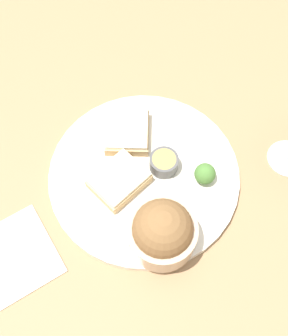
% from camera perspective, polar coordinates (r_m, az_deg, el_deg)
% --- Properties ---
extents(ground_plane, '(4.00, 4.00, 0.00)m').
position_cam_1_polar(ground_plane, '(0.70, 0.00, -1.24)').
color(ground_plane, '#93704C').
extents(dinner_plate, '(0.31, 0.31, 0.01)m').
position_cam_1_polar(dinner_plate, '(0.70, 0.00, -1.00)').
color(dinner_plate, silver).
rests_on(dinner_plate, ground_plane).
extents(salad_bowl, '(0.10, 0.10, 0.09)m').
position_cam_1_polar(salad_bowl, '(0.61, 2.49, -8.55)').
color(salad_bowl, tan).
rests_on(salad_bowl, dinner_plate).
extents(sauce_ramekin, '(0.05, 0.05, 0.03)m').
position_cam_1_polar(sauce_ramekin, '(0.68, 2.70, 0.77)').
color(sauce_ramekin, '#4C4C4C').
rests_on(sauce_ramekin, dinner_plate).
extents(cheese_toast_near, '(0.11, 0.10, 0.03)m').
position_cam_1_polar(cheese_toast_near, '(0.71, -2.27, 4.98)').
color(cheese_toast_near, tan).
rests_on(cheese_toast_near, dinner_plate).
extents(cheese_toast_far, '(0.10, 0.09, 0.03)m').
position_cam_1_polar(cheese_toast_far, '(0.67, -3.39, -1.65)').
color(cheese_toast_far, tan).
rests_on(cheese_toast_far, dinner_plate).
extents(garnish, '(0.03, 0.03, 0.03)m').
position_cam_1_polar(garnish, '(0.68, 8.26, -0.78)').
color(garnish, '#477533').
rests_on(garnish, dinner_plate).
extents(napkin, '(0.20, 0.18, 0.01)m').
position_cam_1_polar(napkin, '(0.69, -18.68, -12.09)').
color(napkin, beige).
rests_on(napkin, ground_plane).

